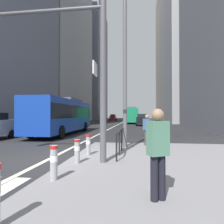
# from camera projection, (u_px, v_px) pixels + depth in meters

# --- Properties ---
(ground_plane) EXTENTS (160.00, 160.00, 0.00)m
(ground_plane) POSITION_uv_depth(u_px,v_px,m) (113.00, 127.00, 27.74)
(ground_plane) COLOR #28282B
(median_island) EXTENTS (9.00, 10.00, 0.15)m
(median_island) POSITION_uv_depth(u_px,v_px,m) (200.00, 168.00, 6.21)
(median_island) COLOR gray
(median_island) RESTS_ON ground
(lane_centre_line) EXTENTS (0.20, 80.00, 0.01)m
(lane_centre_line) POSITION_uv_depth(u_px,v_px,m) (119.00, 124.00, 37.65)
(lane_centre_line) COLOR beige
(lane_centre_line) RESTS_ON ground
(office_tower_left_mid) EXTENTS (10.49, 25.82, 43.80)m
(office_tower_left_mid) POSITION_uv_depth(u_px,v_px,m) (61.00, 36.00, 49.87)
(office_tower_left_mid) COLOR #9E9EA3
(office_tower_left_mid) RESTS_ON ground
(office_tower_left_far) EXTENTS (13.30, 19.51, 42.11)m
(office_tower_left_far) POSITION_uv_depth(u_px,v_px,m) (87.00, 65.00, 75.60)
(office_tower_left_far) COLOR slate
(office_tower_left_far) RESTS_ON ground
(office_tower_right_mid) EXTENTS (13.76, 17.93, 54.37)m
(office_tower_right_mid) POSITION_uv_depth(u_px,v_px,m) (195.00, 7.00, 45.63)
(office_tower_right_mid) COLOR #9E9EA3
(office_tower_right_mid) RESTS_ON ground
(office_tower_right_far) EXTENTS (10.98, 25.06, 48.88)m
(office_tower_right_far) POSITION_uv_depth(u_px,v_px,m) (174.00, 54.00, 72.13)
(office_tower_right_far) COLOR gray
(office_tower_right_far) RESTS_ON ground
(city_bus_blue_oncoming) EXTENTS (2.77, 10.86, 3.40)m
(city_bus_blue_oncoming) POSITION_uv_depth(u_px,v_px,m) (63.00, 114.00, 18.10)
(city_bus_blue_oncoming) COLOR #14389E
(city_bus_blue_oncoming) RESTS_ON ground
(city_bus_red_receding) EXTENTS (2.74, 11.03, 3.40)m
(city_bus_red_receding) POSITION_uv_depth(u_px,v_px,m) (132.00, 115.00, 41.77)
(city_bus_red_receding) COLOR #198456
(city_bus_red_receding) RESTS_ON ground
(car_oncoming_mid) EXTENTS (2.11, 4.49, 1.94)m
(car_oncoming_mid) POSITION_uv_depth(u_px,v_px,m) (113.00, 117.00, 60.66)
(car_oncoming_mid) COLOR maroon
(car_oncoming_mid) RESTS_ON ground
(car_receding_near) EXTENTS (2.15, 4.15, 1.94)m
(car_receding_near) POSITION_uv_depth(u_px,v_px,m) (136.00, 117.00, 60.28)
(car_receding_near) COLOR gold
(car_receding_near) RESTS_ON ground
(car_receding_far) EXTENTS (2.17, 4.11, 1.94)m
(car_receding_far) POSITION_uv_depth(u_px,v_px,m) (142.00, 120.00, 32.15)
(car_receding_far) COLOR black
(car_receding_far) RESTS_ON ground
(traffic_signal_gantry) EXTENTS (5.74, 0.65, 6.00)m
(traffic_signal_gantry) POSITION_uv_depth(u_px,v_px,m) (51.00, 51.00, 6.99)
(traffic_signal_gantry) COLOR #515156
(traffic_signal_gantry) RESTS_ON median_island
(street_lamp_post) EXTENTS (5.50, 0.32, 8.00)m
(street_lamp_post) POSITION_uv_depth(u_px,v_px,m) (125.00, 47.00, 9.97)
(street_lamp_post) COLOR #56565B
(street_lamp_post) RESTS_ON median_island
(bollard_left) EXTENTS (0.20, 0.20, 0.86)m
(bollard_left) POSITION_uv_depth(u_px,v_px,m) (54.00, 161.00, 4.88)
(bollard_left) COLOR #99999E
(bollard_left) RESTS_ON median_island
(bollard_right) EXTENTS (0.20, 0.20, 0.80)m
(bollard_right) POSITION_uv_depth(u_px,v_px,m) (77.00, 150.00, 6.58)
(bollard_right) COLOR #99999E
(bollard_right) RESTS_ON median_island
(bollard_back) EXTENTS (0.20, 0.20, 0.82)m
(bollard_back) POSITION_uv_depth(u_px,v_px,m) (88.00, 144.00, 7.96)
(bollard_back) COLOR #99999E
(bollard_back) RESTS_ON median_island
(pedestrian_railing) EXTENTS (0.06, 3.21, 0.98)m
(pedestrian_railing) POSITION_uv_depth(u_px,v_px,m) (120.00, 137.00, 8.37)
(pedestrian_railing) COLOR black
(pedestrian_railing) RESTS_ON median_island
(pedestrian_waiting) EXTENTS (0.45, 0.42, 1.65)m
(pedestrian_waiting) POSITION_uv_depth(u_px,v_px,m) (147.00, 128.00, 10.41)
(pedestrian_waiting) COLOR #423D38
(pedestrian_waiting) RESTS_ON median_island
(pedestrian_walking) EXTENTS (0.45, 0.39, 1.75)m
(pedestrian_walking) POSITION_uv_depth(u_px,v_px,m) (158.00, 149.00, 3.73)
(pedestrian_walking) COLOR black
(pedestrian_walking) RESTS_ON median_island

